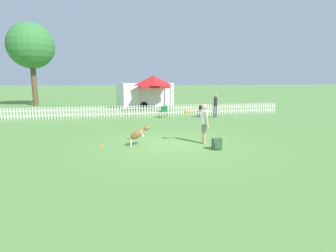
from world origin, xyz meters
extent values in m
plane|color=#5B8C42|center=(0.00, 0.00, 0.00)|extent=(240.00, 240.00, 0.00)
cylinder|color=tan|center=(1.25, -0.36, 0.23)|extent=(0.11, 0.11, 0.46)
cylinder|color=#7A705B|center=(1.25, -0.36, 0.64)|extent=(0.12, 0.12, 0.37)
cylinder|color=tan|center=(1.26, -0.16, 0.23)|extent=(0.11, 0.11, 0.46)
cylinder|color=#7A705B|center=(1.26, -0.16, 0.64)|extent=(0.12, 0.12, 0.37)
cylinder|color=white|center=(1.26, -0.26, 1.11)|extent=(0.29, 0.29, 0.57)
sphere|color=tan|center=(1.26, -0.26, 1.51)|extent=(0.23, 0.23, 0.23)
cylinder|color=tan|center=(1.30, -0.47, 1.03)|extent=(0.21, 0.18, 0.69)
cylinder|color=tan|center=(0.93, -0.04, 1.33)|extent=(0.70, 0.18, 0.14)
cylinder|color=orange|center=(0.59, 0.01, 1.28)|extent=(0.22, 0.22, 0.02)
cylinder|color=orange|center=(0.59, 0.01, 1.30)|extent=(0.22, 0.22, 0.02)
cylinder|color=orange|center=(0.59, 0.01, 1.33)|extent=(0.22, 0.22, 0.02)
ellipsoid|color=olive|center=(-1.46, -0.13, 0.48)|extent=(0.69, 0.35, 0.57)
ellipsoid|color=white|center=(-1.46, -0.13, 0.42)|extent=(0.35, 0.19, 0.27)
sphere|color=olive|center=(-1.11, -0.15, 0.70)|extent=(0.19, 0.19, 0.19)
cone|color=olive|center=(-1.03, -0.15, 0.75)|extent=(0.17, 0.11, 0.16)
cylinder|color=orange|center=(-1.03, -0.15, 0.75)|extent=(0.15, 0.23, 0.20)
cone|color=olive|center=(-1.13, -0.09, 0.78)|extent=(0.06, 0.06, 0.08)
cone|color=olive|center=(-1.14, -0.20, 0.78)|extent=(0.06, 0.06, 0.08)
cylinder|color=white|center=(-1.72, -0.01, 0.16)|extent=(0.06, 0.06, 0.31)
cylinder|color=white|center=(-1.73, -0.23, 0.16)|extent=(0.06, 0.06, 0.31)
cylinder|color=white|center=(-1.27, -0.04, 0.50)|extent=(0.16, 0.06, 0.25)
cylinder|color=white|center=(-1.28, -0.24, 0.50)|extent=(0.16, 0.06, 0.25)
cone|color=olive|center=(-1.88, -0.11, 0.36)|extent=(0.31, 0.08, 0.21)
cylinder|color=orange|center=(-2.89, 0.15, 0.01)|extent=(0.22, 0.22, 0.02)
cylinder|color=orange|center=(2.50, 0.61, 0.01)|extent=(0.22, 0.22, 0.02)
cube|color=#2D5633|center=(1.43, -1.27, 0.21)|extent=(0.35, 0.22, 0.43)
cube|color=#2D5633|center=(1.43, -1.40, 0.17)|extent=(0.24, 0.04, 0.21)
cube|color=silver|center=(0.00, 8.37, 0.24)|extent=(20.48, 0.04, 0.06)
cube|color=silver|center=(0.00, 8.37, 0.57)|extent=(20.48, 0.04, 0.06)
cube|color=silver|center=(-9.57, 8.37, 0.40)|extent=(0.09, 0.02, 0.79)
cube|color=silver|center=(-9.38, 8.37, 0.40)|extent=(0.09, 0.02, 0.79)
cube|color=silver|center=(-9.19, 8.37, 0.40)|extent=(0.09, 0.02, 0.79)
cube|color=silver|center=(-9.00, 8.37, 0.40)|extent=(0.09, 0.02, 0.79)
cube|color=silver|center=(-8.81, 8.37, 0.40)|extent=(0.09, 0.02, 0.79)
cube|color=silver|center=(-8.61, 8.37, 0.40)|extent=(0.09, 0.02, 0.79)
cube|color=silver|center=(-8.42, 8.37, 0.40)|extent=(0.09, 0.02, 0.79)
cube|color=silver|center=(-8.23, 8.37, 0.40)|extent=(0.09, 0.02, 0.79)
cube|color=silver|center=(-8.04, 8.37, 0.40)|extent=(0.09, 0.02, 0.79)
cube|color=silver|center=(-7.85, 8.37, 0.40)|extent=(0.09, 0.02, 0.79)
cube|color=silver|center=(-7.66, 8.37, 0.40)|extent=(0.09, 0.02, 0.79)
cube|color=silver|center=(-7.47, 8.37, 0.40)|extent=(0.09, 0.02, 0.79)
cube|color=silver|center=(-7.27, 8.37, 0.40)|extent=(0.09, 0.02, 0.79)
cube|color=silver|center=(-7.08, 8.37, 0.40)|extent=(0.09, 0.02, 0.79)
cube|color=silver|center=(-6.89, 8.37, 0.40)|extent=(0.09, 0.02, 0.79)
cube|color=silver|center=(-6.70, 8.37, 0.40)|extent=(0.09, 0.02, 0.79)
cube|color=silver|center=(-6.51, 8.37, 0.40)|extent=(0.09, 0.02, 0.79)
cube|color=silver|center=(-6.32, 8.37, 0.40)|extent=(0.09, 0.02, 0.79)
cube|color=silver|center=(-6.13, 8.37, 0.40)|extent=(0.09, 0.02, 0.79)
cube|color=silver|center=(-5.93, 8.37, 0.40)|extent=(0.09, 0.02, 0.79)
cube|color=silver|center=(-5.74, 8.37, 0.40)|extent=(0.09, 0.02, 0.79)
cube|color=silver|center=(-5.55, 8.37, 0.40)|extent=(0.09, 0.02, 0.79)
cube|color=silver|center=(-5.36, 8.37, 0.40)|extent=(0.09, 0.02, 0.79)
cube|color=silver|center=(-5.17, 8.37, 0.40)|extent=(0.09, 0.02, 0.79)
cube|color=silver|center=(-4.98, 8.37, 0.40)|extent=(0.09, 0.02, 0.79)
cube|color=silver|center=(-4.79, 8.37, 0.40)|extent=(0.09, 0.02, 0.79)
cube|color=silver|center=(-4.59, 8.37, 0.40)|extent=(0.09, 0.02, 0.79)
cube|color=silver|center=(-4.40, 8.37, 0.40)|extent=(0.09, 0.02, 0.79)
cube|color=silver|center=(-4.21, 8.37, 0.40)|extent=(0.09, 0.02, 0.79)
cube|color=silver|center=(-4.02, 8.37, 0.40)|extent=(0.09, 0.02, 0.79)
cube|color=silver|center=(-3.83, 8.37, 0.40)|extent=(0.09, 0.02, 0.79)
cube|color=silver|center=(-3.64, 8.37, 0.40)|extent=(0.09, 0.02, 0.79)
cube|color=silver|center=(-3.45, 8.37, 0.40)|extent=(0.09, 0.02, 0.79)
cube|color=silver|center=(-3.25, 8.37, 0.40)|extent=(0.09, 0.02, 0.79)
cube|color=silver|center=(-3.06, 8.37, 0.40)|extent=(0.09, 0.02, 0.79)
cube|color=silver|center=(-2.87, 8.37, 0.40)|extent=(0.09, 0.02, 0.79)
cube|color=silver|center=(-2.68, 8.37, 0.40)|extent=(0.09, 0.02, 0.79)
cube|color=silver|center=(-2.49, 8.37, 0.40)|extent=(0.09, 0.02, 0.79)
cube|color=silver|center=(-2.30, 8.37, 0.40)|extent=(0.09, 0.02, 0.79)
cube|color=silver|center=(-2.11, 8.37, 0.40)|extent=(0.09, 0.02, 0.79)
cube|color=silver|center=(-1.91, 8.37, 0.40)|extent=(0.09, 0.02, 0.79)
cube|color=silver|center=(-1.72, 8.37, 0.40)|extent=(0.09, 0.02, 0.79)
cube|color=silver|center=(-1.53, 8.37, 0.40)|extent=(0.09, 0.02, 0.79)
cube|color=silver|center=(-1.34, 8.37, 0.40)|extent=(0.09, 0.02, 0.79)
cube|color=silver|center=(-1.15, 8.37, 0.40)|extent=(0.09, 0.02, 0.79)
cube|color=silver|center=(-0.96, 8.37, 0.40)|extent=(0.09, 0.02, 0.79)
cube|color=silver|center=(-0.77, 8.37, 0.40)|extent=(0.09, 0.02, 0.79)
cube|color=silver|center=(-0.57, 8.37, 0.40)|extent=(0.09, 0.02, 0.79)
cube|color=silver|center=(-0.38, 8.37, 0.40)|extent=(0.09, 0.02, 0.79)
cube|color=silver|center=(-0.19, 8.37, 0.40)|extent=(0.09, 0.02, 0.79)
cube|color=silver|center=(0.00, 8.37, 0.40)|extent=(0.09, 0.02, 0.79)
cube|color=silver|center=(0.19, 8.37, 0.40)|extent=(0.09, 0.02, 0.79)
cube|color=silver|center=(0.38, 8.37, 0.40)|extent=(0.09, 0.02, 0.79)
cube|color=silver|center=(0.57, 8.37, 0.40)|extent=(0.09, 0.02, 0.79)
cube|color=silver|center=(0.77, 8.37, 0.40)|extent=(0.09, 0.02, 0.79)
cube|color=silver|center=(0.96, 8.37, 0.40)|extent=(0.09, 0.02, 0.79)
cube|color=silver|center=(1.15, 8.37, 0.40)|extent=(0.09, 0.02, 0.79)
cube|color=silver|center=(1.34, 8.37, 0.40)|extent=(0.09, 0.02, 0.79)
cube|color=silver|center=(1.53, 8.37, 0.40)|extent=(0.09, 0.02, 0.79)
cube|color=silver|center=(1.72, 8.37, 0.40)|extent=(0.09, 0.02, 0.79)
cube|color=silver|center=(1.91, 8.37, 0.40)|extent=(0.09, 0.02, 0.79)
cube|color=silver|center=(2.11, 8.37, 0.40)|extent=(0.09, 0.02, 0.79)
cube|color=silver|center=(2.30, 8.37, 0.40)|extent=(0.09, 0.02, 0.79)
cube|color=silver|center=(2.49, 8.37, 0.40)|extent=(0.09, 0.02, 0.79)
cube|color=silver|center=(2.68, 8.37, 0.40)|extent=(0.09, 0.02, 0.79)
cube|color=silver|center=(2.87, 8.37, 0.40)|extent=(0.09, 0.02, 0.79)
cube|color=silver|center=(3.06, 8.37, 0.40)|extent=(0.09, 0.02, 0.79)
cube|color=silver|center=(3.25, 8.37, 0.40)|extent=(0.09, 0.02, 0.79)
cube|color=silver|center=(3.45, 8.37, 0.40)|extent=(0.09, 0.02, 0.79)
cube|color=silver|center=(3.64, 8.37, 0.40)|extent=(0.09, 0.02, 0.79)
cube|color=silver|center=(3.83, 8.37, 0.40)|extent=(0.09, 0.02, 0.79)
cube|color=silver|center=(4.02, 8.37, 0.40)|extent=(0.09, 0.02, 0.79)
cube|color=silver|center=(4.21, 8.37, 0.40)|extent=(0.09, 0.02, 0.79)
cube|color=silver|center=(4.40, 8.37, 0.40)|extent=(0.09, 0.02, 0.79)
cube|color=silver|center=(4.59, 8.37, 0.40)|extent=(0.09, 0.02, 0.79)
cube|color=silver|center=(4.79, 8.37, 0.40)|extent=(0.09, 0.02, 0.79)
cube|color=silver|center=(4.98, 8.37, 0.40)|extent=(0.09, 0.02, 0.79)
cube|color=silver|center=(5.17, 8.37, 0.40)|extent=(0.09, 0.02, 0.79)
cube|color=silver|center=(5.36, 8.37, 0.40)|extent=(0.09, 0.02, 0.79)
cube|color=silver|center=(5.55, 8.37, 0.40)|extent=(0.09, 0.02, 0.79)
cube|color=silver|center=(5.74, 8.37, 0.40)|extent=(0.09, 0.02, 0.79)
cube|color=silver|center=(5.93, 8.37, 0.40)|extent=(0.09, 0.02, 0.79)
cube|color=silver|center=(6.13, 8.37, 0.40)|extent=(0.09, 0.02, 0.79)
cube|color=silver|center=(6.32, 8.37, 0.40)|extent=(0.09, 0.02, 0.79)
cube|color=silver|center=(6.51, 8.37, 0.40)|extent=(0.09, 0.02, 0.79)
cube|color=silver|center=(6.70, 8.37, 0.40)|extent=(0.09, 0.02, 0.79)
cube|color=silver|center=(6.89, 8.37, 0.40)|extent=(0.09, 0.02, 0.79)
cube|color=silver|center=(7.08, 8.37, 0.40)|extent=(0.09, 0.02, 0.79)
cube|color=silver|center=(7.27, 8.37, 0.40)|extent=(0.09, 0.02, 0.79)
cube|color=silver|center=(7.47, 8.37, 0.40)|extent=(0.09, 0.02, 0.79)
cube|color=silver|center=(7.66, 8.37, 0.40)|extent=(0.09, 0.02, 0.79)
cube|color=silver|center=(7.85, 8.37, 0.40)|extent=(0.09, 0.02, 0.79)
cube|color=silver|center=(8.04, 8.37, 0.40)|extent=(0.09, 0.02, 0.79)
cube|color=silver|center=(8.23, 8.37, 0.40)|extent=(0.09, 0.02, 0.79)
cube|color=silver|center=(8.42, 8.37, 0.40)|extent=(0.09, 0.02, 0.79)
cube|color=silver|center=(8.61, 8.37, 0.40)|extent=(0.09, 0.02, 0.79)
cube|color=silver|center=(8.81, 8.37, 0.40)|extent=(0.09, 0.02, 0.79)
cube|color=silver|center=(9.00, 8.37, 0.40)|extent=(0.09, 0.02, 0.79)
cube|color=silver|center=(9.19, 8.37, 0.40)|extent=(0.09, 0.02, 0.79)
cube|color=silver|center=(9.38, 8.37, 0.40)|extent=(0.09, 0.02, 0.79)
cube|color=silver|center=(9.57, 8.37, 0.40)|extent=(0.09, 0.02, 0.79)
cube|color=silver|center=(9.76, 8.37, 0.40)|extent=(0.09, 0.02, 0.79)
cube|color=silver|center=(9.95, 8.37, 0.40)|extent=(0.09, 0.02, 0.79)
cube|color=silver|center=(10.15, 8.37, 0.40)|extent=(0.09, 0.02, 0.79)
cylinder|color=#333338|center=(3.92, 7.32, 0.22)|extent=(0.02, 0.02, 0.43)
cylinder|color=#333338|center=(3.56, 7.43, 0.22)|extent=(0.02, 0.02, 0.43)
cylinder|color=#333338|center=(3.81, 6.97, 0.22)|extent=(0.02, 0.02, 0.43)
cylinder|color=#333338|center=(3.46, 7.07, 0.22)|extent=(0.02, 0.02, 0.43)
cube|color=black|center=(3.69, 7.20, 0.43)|extent=(0.54, 0.54, 0.03)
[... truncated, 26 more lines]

